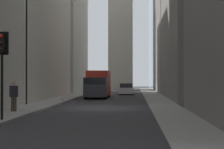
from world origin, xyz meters
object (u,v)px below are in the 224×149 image
Objects in this scene: sedan_white at (126,89)px; discarded_bottle at (62,100)px; delivery_truck at (98,84)px; pedestrian at (14,95)px; traffic_light_foreground at (2,55)px.

sedan_white is 15.93× the size of discarded_bottle.
delivery_truck is at bearing -18.14° from discarded_bottle.
pedestrian is (-17.45, 3.22, -0.36)m from delivery_truck.
discarded_bottle is at bearing 161.62° from sedan_white.
sedan_white is at bearing -18.59° from delivery_truck.
delivery_truck is at bearing -10.47° from pedestrian.
delivery_truck is at bearing 161.41° from sedan_white.
sedan_white is 2.45× the size of pedestrian.
pedestrian is at bearing 166.85° from sedan_white.
sedan_white is at bearing -18.38° from discarded_bottle.
discarded_bottle is (10.21, -0.85, -0.85)m from pedestrian.
traffic_light_foreground is 14.78m from discarded_bottle.
traffic_light_foreground is (-30.05, 5.19, 2.51)m from sedan_white.
traffic_light_foreground is (-21.73, 2.39, 1.71)m from delivery_truck.
discarded_bottle is at bearing -4.77° from pedestrian.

